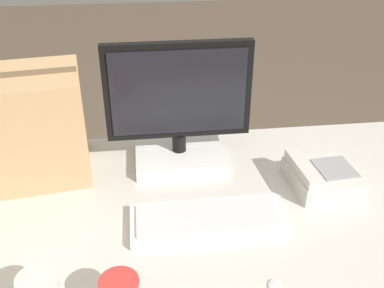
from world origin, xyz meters
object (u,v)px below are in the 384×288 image
Objects in this scene: monitor at (179,115)px; desk_phone at (321,176)px; cardboard_box at (16,127)px; keyboard at (208,220)px.

monitor reaches higher than desk_phone.
monitor is 2.16× the size of desk_phone.
monitor is 0.48m from cardboard_box.
keyboard is 0.38m from desk_phone.
monitor reaches higher than cardboard_box.
keyboard is 1.97× the size of desk_phone.
monitor is 0.37m from keyboard.
monitor is 1.10× the size of keyboard.
monitor is at bearing 149.52° from desk_phone.
cardboard_box is (-0.48, -0.02, -0.00)m from monitor.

